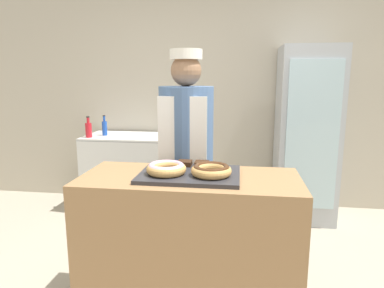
# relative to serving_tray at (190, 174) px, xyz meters

# --- Properties ---
(wall_back) EXTENTS (8.00, 0.06, 2.70)m
(wall_back) POSITION_rel_serving_tray_xyz_m (0.00, 2.13, 0.40)
(wall_back) COLOR #BCB29E
(wall_back) RESTS_ON ground_plane
(display_counter) EXTENTS (1.32, 0.58, 0.93)m
(display_counter) POSITION_rel_serving_tray_xyz_m (0.00, 0.00, -0.48)
(display_counter) COLOR #997047
(display_counter) RESTS_ON ground_plane
(serving_tray) EXTENTS (0.60, 0.43, 0.02)m
(serving_tray) POSITION_rel_serving_tray_xyz_m (0.00, 0.00, 0.00)
(serving_tray) COLOR #2D2D33
(serving_tray) RESTS_ON display_counter
(donut_light_glaze) EXTENTS (0.24, 0.24, 0.06)m
(donut_light_glaze) POSITION_rel_serving_tray_xyz_m (-0.13, -0.04, 0.05)
(donut_light_glaze) COLOR tan
(donut_light_glaze) RESTS_ON serving_tray
(donut_chocolate_glaze) EXTENTS (0.24, 0.24, 0.06)m
(donut_chocolate_glaze) POSITION_rel_serving_tray_xyz_m (0.13, -0.04, 0.05)
(donut_chocolate_glaze) COLOR tan
(donut_chocolate_glaze) RESTS_ON serving_tray
(brownie_back_left) EXTENTS (0.09, 0.09, 0.03)m
(brownie_back_left) POSITION_rel_serving_tray_xyz_m (-0.06, 0.16, 0.03)
(brownie_back_left) COLOR #382111
(brownie_back_left) RESTS_ON serving_tray
(brownie_back_right) EXTENTS (0.09, 0.09, 0.03)m
(brownie_back_right) POSITION_rel_serving_tray_xyz_m (0.06, 0.16, 0.03)
(brownie_back_right) COLOR #382111
(brownie_back_right) RESTS_ON serving_tray
(baker_person) EXTENTS (0.41, 0.41, 1.72)m
(baker_person) POSITION_rel_serving_tray_xyz_m (-0.11, 0.54, -0.04)
(baker_person) COLOR #4C4C51
(baker_person) RESTS_ON ground_plane
(beverage_fridge) EXTENTS (0.61, 0.63, 1.84)m
(beverage_fridge) POSITION_rel_serving_tray_xyz_m (1.00, 1.76, -0.03)
(beverage_fridge) COLOR #ADB2B7
(beverage_fridge) RESTS_ON ground_plane
(chest_freezer) EXTENTS (0.96, 0.61, 0.87)m
(chest_freezer) POSITION_rel_serving_tray_xyz_m (-0.98, 1.77, -0.51)
(chest_freezer) COLOR silver
(chest_freezer) RESTS_ON ground_plane
(bottle_blue) EXTENTS (0.06, 0.06, 0.23)m
(bottle_blue) POSITION_rel_serving_tray_xyz_m (-1.24, 1.73, 0.01)
(bottle_blue) COLOR #1E4CB2
(bottle_blue) RESTS_ON chest_freezer
(bottle_red) EXTENTS (0.07, 0.07, 0.23)m
(bottle_red) POSITION_rel_serving_tray_xyz_m (-1.36, 1.58, 0.01)
(bottle_red) COLOR red
(bottle_red) RESTS_ON chest_freezer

